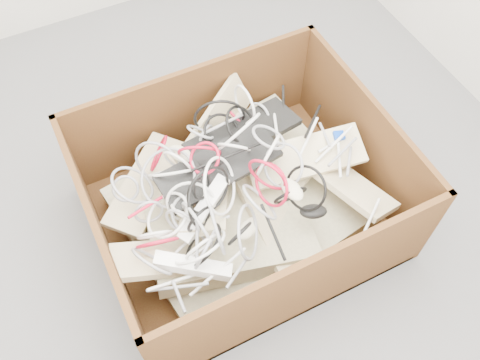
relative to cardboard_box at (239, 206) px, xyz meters
name	(u,v)px	position (x,y,z in m)	size (l,w,h in m)	color
ground	(213,192)	(-0.04, 0.20, -0.13)	(3.00, 3.00, 0.00)	#5B5A5D
cardboard_box	(239,206)	(0.00, 0.00, 0.00)	(1.20, 1.00, 0.52)	#3E1D0F
keyboard_pile	(240,176)	(0.03, 0.05, 0.15)	(1.16, 0.92, 0.31)	beige
mice_scatter	(245,183)	(0.01, -0.03, 0.22)	(0.63, 0.58, 0.19)	beige
power_strip_left	(204,209)	(-0.19, -0.08, 0.25)	(0.28, 0.05, 0.04)	white
power_strip_right	(193,266)	(-0.31, -0.26, 0.21)	(0.28, 0.06, 0.04)	white
vga_plug	(339,136)	(0.47, 0.00, 0.22)	(0.04, 0.04, 0.02)	#0C3DC0
cable_tangle	(212,183)	(-0.11, 0.00, 0.26)	(1.04, 0.79, 0.39)	#B70D29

